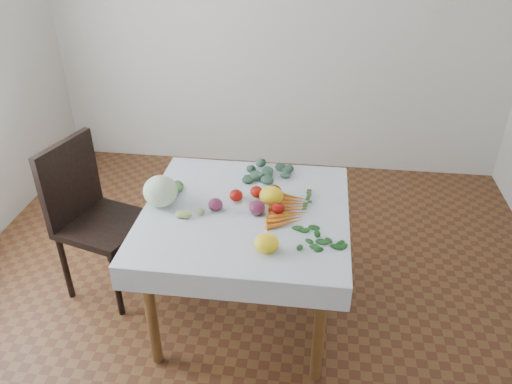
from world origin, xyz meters
TOP-DOWN VIEW (x-y plane):
  - ground at (0.00, 0.00)m, footprint 4.00×4.00m
  - back_wall at (0.00, 2.00)m, footprint 4.00×0.04m
  - table at (0.00, 0.00)m, footprint 1.00×1.00m
  - tablecloth at (0.00, 0.00)m, footprint 1.12×1.12m
  - chair at (-0.99, 0.15)m, footprint 0.57×0.57m
  - cabbage at (-0.47, -0.00)m, footprint 0.22×0.22m
  - tomato_a at (-0.07, 0.09)m, footprint 0.10×0.10m
  - tomato_b at (0.04, 0.15)m, footprint 0.08×0.08m
  - tomato_c at (0.14, 0.16)m, footprint 0.11×0.11m
  - tomato_d at (0.18, -0.01)m, footprint 0.09×0.09m
  - heirloom_back at (0.13, 0.09)m, footprint 0.16×0.16m
  - heirloom_front at (0.16, -0.34)m, footprint 0.14×0.14m
  - onion_a at (-0.16, -0.02)m, footprint 0.10×0.10m
  - onion_b at (0.07, -0.02)m, footprint 0.11×0.11m
  - tomatillo_cluster at (-0.28, -0.09)m, footprint 0.08×0.11m
  - carrot_bunch at (0.23, 0.01)m, footprint 0.21×0.37m
  - kale_bunch at (0.10, 0.40)m, footprint 0.31×0.24m
  - basil_bunch at (0.42, -0.21)m, footprint 0.26×0.21m
  - dill_bunch at (-0.46, 0.16)m, footprint 0.19×0.19m

SIDE VIEW (x-z plane):
  - ground at x=0.00m, z-range 0.00..0.00m
  - chair at x=-0.99m, z-range 0.07..1.09m
  - table at x=0.00m, z-range 0.28..1.03m
  - tablecloth at x=0.00m, z-range 0.75..0.76m
  - basil_bunch at x=0.42m, z-range 0.76..0.77m
  - dill_bunch at x=-0.46m, z-range 0.76..0.78m
  - carrot_bunch at x=0.23m, z-range 0.76..0.79m
  - kale_bunch at x=0.10m, z-range 0.76..0.80m
  - tomatillo_cluster at x=-0.28m, z-range 0.76..0.80m
  - tomato_b at x=0.04m, z-range 0.76..0.82m
  - tomato_d at x=0.18m, z-range 0.76..0.82m
  - tomato_a at x=-0.07m, z-range 0.76..0.82m
  - onion_a at x=-0.16m, z-range 0.76..0.82m
  - tomato_c at x=0.14m, z-range 0.76..0.83m
  - onion_b at x=0.07m, z-range 0.76..0.83m
  - heirloom_front at x=0.16m, z-range 0.76..0.84m
  - heirloom_back at x=0.13m, z-range 0.76..0.85m
  - cabbage at x=-0.47m, z-range 0.76..0.93m
  - back_wall at x=0.00m, z-range 0.00..2.70m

